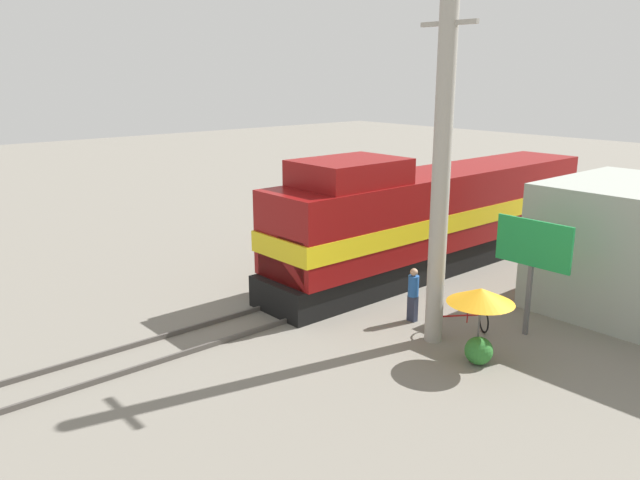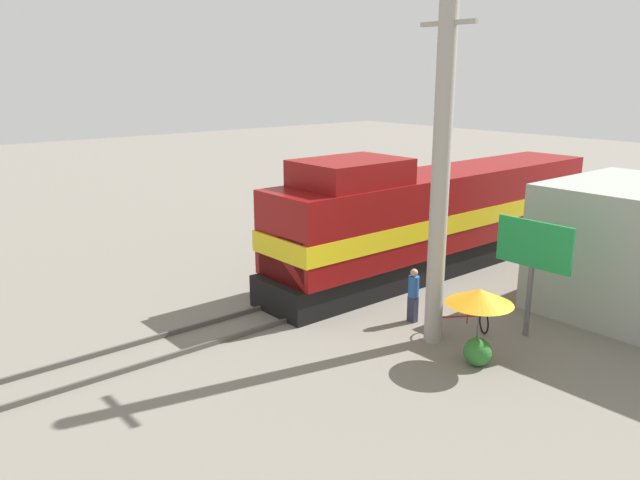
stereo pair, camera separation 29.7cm
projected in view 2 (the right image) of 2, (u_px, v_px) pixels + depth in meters
The scene contains 10 objects.
ground_plane at pixel (336, 297), 21.99m from camera, with size 120.00×120.00×0.00m, color slate.
rail_near at pixel (323, 290), 22.50m from camera, with size 0.08×43.78×0.15m, color #4C4742.
rail_far at pixel (350, 301), 21.44m from camera, with size 0.08×43.78×0.15m, color #4C4742.
locomotive at pixel (435, 218), 24.69m from camera, with size 2.90×16.90×4.82m.
utility_pole at pixel (441, 169), 17.11m from camera, with size 1.80×0.51×10.12m.
vendor_umbrella at pixel (480, 297), 16.53m from camera, with size 1.82×1.82×2.12m.
billboard_sign at pixel (533, 250), 18.11m from camera, with size 2.40×0.12×3.54m.
shrub_cluster at pixel (477, 352), 16.80m from camera, with size 0.77×0.77×0.77m, color #2D722D.
person_bystander at pixel (413, 293), 19.61m from camera, with size 0.34×0.34×1.75m.
bicycle at pixel (458, 323), 18.77m from camera, with size 1.54×1.80×0.73m.
Camera 2 is at (15.49, -13.77, 7.65)m, focal length 35.00 mm.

